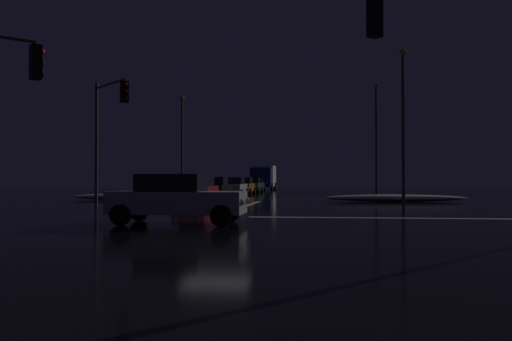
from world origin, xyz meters
name	(u,v)px	position (x,y,z in m)	size (l,w,h in m)	color
ground	(216,218)	(0.00, 0.00, -0.05)	(120.00, 120.00, 0.10)	black
stop_line_north	(244,206)	(0.00, 7.71, 0.00)	(0.35, 13.16, 0.01)	white
centre_line_ns	(266,199)	(0.00, 19.31, 0.00)	(22.00, 0.15, 0.01)	yellow
crosswalk_bar_east	(431,218)	(7.81, 0.00, 0.00)	(13.16, 0.40, 0.01)	white
snow_bank_left_curb	(134,197)	(-8.51, 15.44, 0.22)	(8.66, 1.50, 0.45)	white
snow_bank_right_curb	(395,198)	(8.51, 14.85, 0.22)	(8.77, 1.50, 0.45)	white
sedan_red	(197,190)	(-3.16, 10.59, 0.80)	(2.02, 4.33, 1.57)	maroon
sedan_black	(214,188)	(-3.42, 17.06, 0.80)	(2.02, 4.33, 1.57)	black
sedan_white	(233,187)	(-3.07, 23.19, 0.80)	(2.02, 4.33, 1.57)	silver
sedan_orange	(242,186)	(-3.08, 28.71, 0.80)	(2.02, 4.33, 1.57)	#C66014
sedan_green	(251,185)	(-2.98, 34.20, 0.80)	(2.02, 4.33, 1.57)	#14512D
sedan_blue	(255,185)	(-3.34, 40.81, 0.80)	(2.02, 4.33, 1.57)	navy
box_truck	(264,177)	(-3.05, 47.54, 1.71)	(2.68, 8.28, 3.08)	navy
sedan_silver_crossing	(177,198)	(-0.65, -3.29, 0.80)	(4.33, 2.02, 1.57)	#B7B7BC
traffic_signal_se	(452,45)	(6.97, -6.97, 4.58)	(3.09, 3.09, 6.67)	#4C4C51
traffic_signal_nw	(107,119)	(-7.10, 7.10, 4.51)	(2.77, 2.77, 6.62)	#4C4C51
streetlamp_right_far	(376,131)	(8.81, 29.31, 5.71)	(0.44, 0.44, 10.02)	#424247
streetlamp_left_far	(182,137)	(-8.81, 29.31, 5.26)	(0.44, 0.44, 9.14)	#424247
streetlamp_right_near	(403,114)	(8.81, 13.31, 5.31)	(0.44, 0.44, 9.24)	#424247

